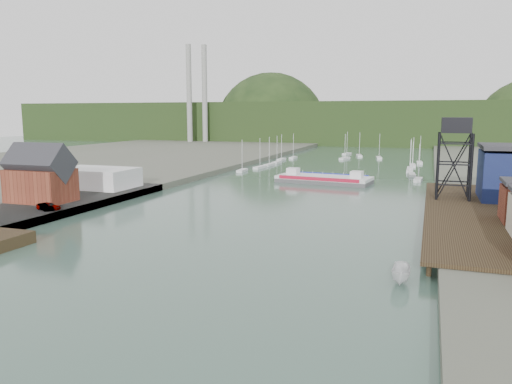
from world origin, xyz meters
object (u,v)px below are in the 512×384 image
Objects in this scene: chain_ferry at (324,179)px; motorboat at (401,274)px; harbor_building at (40,179)px; lift_tower at (456,130)px; car_west_a at (49,206)px.

motorboat is (25.00, -78.74, -0.01)m from chain_ferry.
harbor_building is 2.27× the size of motorboat.
lift_tower is 45.53m from chain_ferry.
car_west_a is at bearing -153.46° from lift_tower.
chain_ferry reaches higher than motorboat.
lift_tower reaches higher than motorboat.
motorboat is (-6.93, -49.74, -14.61)m from lift_tower.
chain_ferry is (-31.93, 29.00, -14.59)m from lift_tower.
car_west_a is (-69.36, -34.64, -13.33)m from lift_tower.
chain_ferry is 4.93× the size of motorboat.
harbor_building is 0.76× the size of lift_tower.
chain_ferry is at bearing 51.66° from harbor_building.
lift_tower reaches higher than harbor_building.
chain_ferry is 73.84m from car_west_a.
lift_tower reaches higher than chain_ferry.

